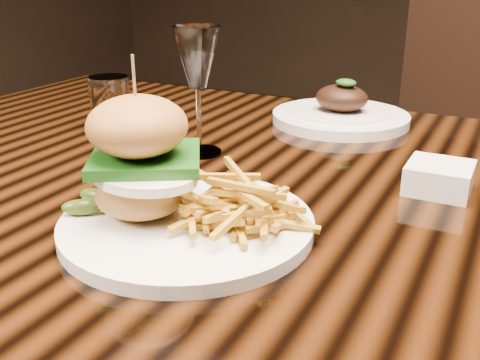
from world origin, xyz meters
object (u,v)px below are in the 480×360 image
at_px(chair_far, 458,155).
at_px(dining_table, 324,240).
at_px(burger_plate, 179,189).
at_px(wine_glass, 197,62).
at_px(far_dish, 341,114).

bearing_deg(chair_far, dining_table, -80.02).
height_order(burger_plate, wine_glass, wine_glass).
height_order(burger_plate, far_dish, burger_plate).
bearing_deg(wine_glass, far_dish, 62.59).
xyz_separation_m(wine_glass, far_dish, (0.14, 0.26, -0.12)).
relative_size(burger_plate, far_dish, 1.12).
bearing_deg(chair_far, wine_glass, -94.35).
xyz_separation_m(burger_plate, far_dish, (0.02, 0.50, -0.03)).
relative_size(wine_glass, far_dish, 0.77).
xyz_separation_m(dining_table, far_dish, (-0.08, 0.31, 0.09)).
bearing_deg(burger_plate, chair_far, 61.73).
bearing_deg(chair_far, burger_plate, -84.52).
bearing_deg(far_dish, wine_glass, -117.41).
bearing_deg(dining_table, wine_glass, 168.60).
bearing_deg(wine_glass, chair_far, 70.78).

